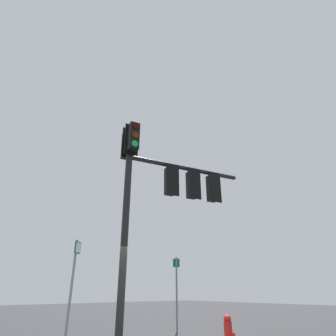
# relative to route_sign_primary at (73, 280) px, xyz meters

# --- Properties ---
(signal_mast_assembly) EXTENTS (1.54, 4.17, 6.24)m
(signal_mast_assembly) POSITION_rel_route_sign_primary_xyz_m (-1.57, -1.73, 2.82)
(signal_mast_assembly) COLOR black
(signal_mast_assembly) RESTS_ON ground
(route_sign_primary) EXTENTS (0.27, 0.29, 2.76)m
(route_sign_primary) POSITION_rel_route_sign_primary_xyz_m (0.00, 0.00, 0.00)
(route_sign_primary) COLOR slate
(route_sign_primary) RESTS_ON ground
(fire_hydrant) EXTENTS (0.30, 0.22, 0.81)m
(fire_hydrant) POSITION_rel_route_sign_primary_xyz_m (-2.54, -3.39, -1.26)
(fire_hydrant) COLOR red
(fire_hydrant) RESTS_ON ground
(route_sign_secondary) EXTENTS (0.18, 0.23, 2.63)m
(route_sign_secondary) POSITION_rel_route_sign_primary_xyz_m (0.70, -4.46, -0.14)
(route_sign_secondary) COLOR slate
(route_sign_secondary) RESTS_ON ground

